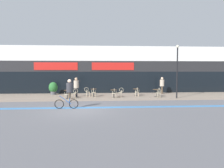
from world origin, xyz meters
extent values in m
plane|color=#5B5B60|center=(0.00, 0.00, 0.00)|extent=(120.00, 120.00, 0.00)
cube|color=gray|center=(0.00, 7.25, 0.06)|extent=(40.00, 5.50, 0.12)
cube|color=silver|center=(0.00, 12.00, 2.69)|extent=(40.00, 4.00, 5.39)
cube|color=black|center=(0.00, 10.03, 1.32)|extent=(38.80, 0.10, 2.40)
cube|color=#232326|center=(0.00, 10.05, 3.12)|extent=(39.20, 0.14, 1.20)
cube|color=red|center=(-3.14, 9.98, 3.12)|extent=(4.73, 0.08, 0.84)
cube|color=red|center=(3.14, 9.98, 3.12)|extent=(4.73, 0.08, 0.84)
cube|color=#3D7AB7|center=(0.00, 1.16, 0.00)|extent=(36.00, 0.70, 0.01)
cylinder|color=black|center=(-1.34, 5.42, 0.13)|extent=(0.35, 0.35, 0.02)
cylinder|color=black|center=(-1.34, 5.42, 0.49)|extent=(0.07, 0.07, 0.74)
cylinder|color=#4C3823|center=(-1.34, 5.42, 0.88)|extent=(0.64, 0.64, 0.02)
cylinder|color=black|center=(1.00, 6.85, 0.13)|extent=(0.33, 0.33, 0.02)
cylinder|color=black|center=(1.00, 6.85, 0.48)|extent=(0.07, 0.07, 0.72)
cylinder|color=#4C3823|center=(1.00, 6.85, 0.85)|extent=(0.61, 0.61, 0.02)
cylinder|color=black|center=(2.91, 6.06, 0.13)|extent=(0.36, 0.36, 0.02)
cylinder|color=black|center=(2.91, 6.06, 0.46)|extent=(0.07, 0.07, 0.69)
cylinder|color=#4C3823|center=(2.91, 6.06, 0.82)|extent=(0.66, 0.66, 0.02)
cylinder|color=black|center=(5.22, 7.08, 0.13)|extent=(0.34, 0.34, 0.02)
cylinder|color=black|center=(5.22, 7.08, 0.46)|extent=(0.07, 0.07, 0.69)
cylinder|color=#4C3823|center=(5.22, 7.08, 0.82)|extent=(0.63, 0.63, 0.02)
cylinder|color=black|center=(7.07, 6.16, 0.13)|extent=(0.42, 0.42, 0.02)
cylinder|color=black|center=(7.07, 6.16, 0.46)|extent=(0.07, 0.07, 0.69)
cylinder|color=#4C3823|center=(7.07, 6.16, 0.82)|extent=(0.76, 0.76, 0.02)
cylinder|color=beige|center=(-1.34, 4.87, 0.56)|extent=(0.45, 0.45, 0.03)
cylinder|color=beige|center=(-1.50, 4.99, 0.33)|extent=(0.03, 0.03, 0.42)
cylinder|color=beige|center=(-1.23, 5.03, 0.33)|extent=(0.03, 0.03, 0.42)
cylinder|color=beige|center=(-1.46, 4.71, 0.33)|extent=(0.03, 0.03, 0.42)
cylinder|color=beige|center=(-1.19, 4.75, 0.33)|extent=(0.03, 0.03, 0.42)
torus|color=beige|center=(-1.32, 4.70, 0.82)|extent=(0.09, 0.41, 0.41)
cylinder|color=beige|center=(-1.49, 4.68, 0.68)|extent=(0.03, 0.03, 0.23)
cylinder|color=beige|center=(-1.15, 4.73, 0.68)|extent=(0.03, 0.03, 0.23)
cylinder|color=beige|center=(-0.79, 5.42, 0.56)|extent=(0.40, 0.40, 0.03)
cylinder|color=beige|center=(-0.93, 5.28, 0.33)|extent=(0.03, 0.03, 0.42)
cylinder|color=beige|center=(-0.94, 5.56, 0.33)|extent=(0.03, 0.03, 0.42)
cylinder|color=beige|center=(-0.65, 5.28, 0.33)|extent=(0.03, 0.03, 0.42)
cylinder|color=beige|center=(-0.66, 5.56, 0.33)|extent=(0.03, 0.03, 0.42)
torus|color=beige|center=(-0.62, 5.42, 0.82)|extent=(0.41, 0.03, 0.41)
cylinder|color=beige|center=(-0.62, 5.25, 0.68)|extent=(0.03, 0.03, 0.23)
cylinder|color=beige|center=(-0.63, 5.59, 0.68)|extent=(0.03, 0.03, 0.23)
cylinder|color=beige|center=(1.00, 6.30, 0.56)|extent=(0.44, 0.44, 0.03)
cylinder|color=beige|center=(0.88, 6.45, 0.33)|extent=(0.03, 0.03, 0.42)
cylinder|color=beige|center=(1.16, 6.42, 0.33)|extent=(0.03, 0.03, 0.42)
cylinder|color=beige|center=(0.85, 6.17, 0.33)|extent=(0.03, 0.03, 0.42)
cylinder|color=beige|center=(1.12, 6.14, 0.33)|extent=(0.03, 0.03, 0.42)
torus|color=beige|center=(0.98, 6.13, 0.82)|extent=(0.07, 0.41, 0.41)
cylinder|color=beige|center=(0.81, 6.15, 0.68)|extent=(0.03, 0.03, 0.23)
cylinder|color=beige|center=(1.15, 6.11, 0.68)|extent=(0.03, 0.03, 0.23)
cylinder|color=beige|center=(0.45, 6.85, 0.56)|extent=(0.43, 0.43, 0.03)
cylinder|color=beige|center=(0.58, 7.00, 0.33)|extent=(0.03, 0.03, 0.42)
cylinder|color=beige|center=(0.60, 6.72, 0.33)|extent=(0.03, 0.03, 0.42)
cylinder|color=beige|center=(0.30, 6.98, 0.33)|extent=(0.03, 0.03, 0.42)
cylinder|color=beige|center=(0.32, 6.70, 0.33)|extent=(0.03, 0.03, 0.42)
torus|color=beige|center=(0.28, 6.83, 0.82)|extent=(0.41, 0.06, 0.41)
cylinder|color=beige|center=(0.27, 7.01, 0.68)|extent=(0.03, 0.03, 0.23)
cylinder|color=beige|center=(0.29, 6.66, 0.68)|extent=(0.03, 0.03, 0.23)
cylinder|color=beige|center=(2.91, 5.51, 0.56)|extent=(0.44, 0.44, 0.03)
cylinder|color=beige|center=(2.78, 5.66, 0.33)|extent=(0.03, 0.03, 0.42)
cylinder|color=beige|center=(3.06, 5.63, 0.33)|extent=(0.03, 0.03, 0.42)
cylinder|color=beige|center=(2.75, 5.38, 0.33)|extent=(0.03, 0.03, 0.42)
cylinder|color=beige|center=(3.03, 5.35, 0.33)|extent=(0.03, 0.03, 0.42)
torus|color=beige|center=(2.89, 5.34, 0.82)|extent=(0.07, 0.41, 0.41)
cylinder|color=beige|center=(2.72, 5.36, 0.68)|extent=(0.03, 0.03, 0.23)
cylinder|color=beige|center=(3.06, 5.32, 0.68)|extent=(0.03, 0.03, 0.23)
cylinder|color=beige|center=(3.46, 6.06, 0.56)|extent=(0.43, 0.43, 0.03)
cylinder|color=beige|center=(3.31, 5.93, 0.33)|extent=(0.03, 0.03, 0.42)
cylinder|color=beige|center=(3.33, 6.21, 0.33)|extent=(0.03, 0.03, 0.42)
cylinder|color=beige|center=(3.59, 5.91, 0.33)|extent=(0.03, 0.03, 0.42)
cylinder|color=beige|center=(3.61, 6.19, 0.33)|extent=(0.03, 0.03, 0.42)
torus|color=beige|center=(3.63, 6.05, 0.82)|extent=(0.41, 0.06, 0.41)
cylinder|color=beige|center=(3.61, 5.87, 0.68)|extent=(0.03, 0.03, 0.23)
cylinder|color=beige|center=(3.64, 6.22, 0.68)|extent=(0.03, 0.03, 0.23)
cylinder|color=beige|center=(5.22, 6.53, 0.56)|extent=(0.43, 0.43, 0.03)
cylinder|color=beige|center=(5.09, 6.68, 0.33)|extent=(0.03, 0.03, 0.42)
cylinder|color=beige|center=(5.37, 6.66, 0.33)|extent=(0.03, 0.03, 0.42)
cylinder|color=beige|center=(5.07, 6.40, 0.33)|extent=(0.03, 0.03, 0.42)
cylinder|color=beige|center=(5.35, 6.38, 0.33)|extent=(0.03, 0.03, 0.42)
torus|color=beige|center=(5.21, 6.36, 0.82)|extent=(0.05, 0.41, 0.41)
cylinder|color=beige|center=(5.04, 6.37, 0.68)|extent=(0.03, 0.03, 0.23)
cylinder|color=beige|center=(5.38, 6.35, 0.68)|extent=(0.03, 0.03, 0.23)
cylinder|color=beige|center=(7.07, 5.61, 0.56)|extent=(0.45, 0.45, 0.03)
cylinder|color=beige|center=(6.91, 5.73, 0.33)|extent=(0.03, 0.03, 0.42)
cylinder|color=beige|center=(7.19, 5.77, 0.33)|extent=(0.03, 0.03, 0.42)
cylinder|color=beige|center=(6.95, 5.45, 0.33)|extent=(0.03, 0.03, 0.42)
cylinder|color=beige|center=(7.23, 5.49, 0.33)|extent=(0.03, 0.03, 0.42)
torus|color=beige|center=(7.10, 5.44, 0.82)|extent=(0.09, 0.41, 0.41)
cylinder|color=beige|center=(6.93, 5.42, 0.68)|extent=(0.03, 0.03, 0.23)
cylinder|color=beige|center=(7.27, 5.47, 0.68)|extent=(0.03, 0.03, 0.23)
cylinder|color=#4C4C51|center=(-3.27, 8.89, 0.30)|extent=(0.58, 0.58, 0.36)
ellipsoid|color=#28662D|center=(-3.27, 8.89, 0.87)|extent=(0.93, 0.93, 1.11)
cylinder|color=black|center=(8.59, 4.90, 2.44)|extent=(0.12, 0.12, 4.63)
sphere|color=beige|center=(8.59, 4.90, 4.83)|extent=(0.26, 0.26, 0.26)
torus|color=black|center=(-1.35, 0.87, 0.32)|extent=(0.65, 0.05, 0.65)
torus|color=black|center=(-0.35, 0.87, 0.32)|extent=(0.65, 0.05, 0.65)
cylinder|color=#23519E|center=(-0.90, 0.87, 0.60)|extent=(0.78, 0.04, 0.59)
cylinder|color=#23519E|center=(-0.63, 0.87, 0.55)|extent=(0.04, 0.04, 0.45)
cylinder|color=#23519E|center=(-1.30, 0.87, 0.87)|extent=(0.03, 0.48, 0.03)
cylinder|color=#4C3D2D|center=(-0.63, 0.79, 0.96)|extent=(0.15, 0.15, 0.37)
cylinder|color=#4C3D2D|center=(-0.63, 0.96, 0.96)|extent=(0.15, 0.15, 0.37)
cylinder|color=#2D2D33|center=(-0.63, 0.87, 1.47)|extent=(0.43, 0.43, 0.66)
sphere|color=beige|center=(-0.63, 0.87, 1.93)|extent=(0.25, 0.25, 0.25)
cylinder|color=#4C3D2D|center=(8.40, 8.81, 0.53)|extent=(0.17, 0.17, 0.82)
cylinder|color=#4C3D2D|center=(8.38, 8.64, 0.53)|extent=(0.17, 0.17, 0.82)
cylinder|color=#B2A38E|center=(8.39, 8.72, 1.30)|extent=(0.50, 0.50, 0.71)
sphere|color=beige|center=(8.39, 8.72, 1.79)|extent=(0.27, 0.27, 0.27)
cylinder|color=black|center=(-0.66, 6.87, 0.54)|extent=(0.20, 0.20, 0.84)
cylinder|color=black|center=(-0.70, 6.69, 0.54)|extent=(0.20, 0.20, 0.84)
cylinder|color=#B2A38E|center=(-0.68, 6.78, 1.33)|extent=(0.56, 0.56, 0.73)
sphere|color=tan|center=(-0.68, 6.78, 1.83)|extent=(0.28, 0.28, 0.28)
camera|label=1|loc=(1.19, -14.44, 2.69)|focal=35.00mm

